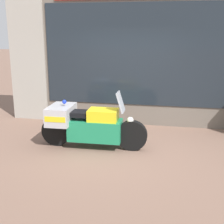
{
  "coord_description": "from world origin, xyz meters",
  "views": [
    {
      "loc": [
        1.1,
        -6.14,
        2.48
      ],
      "look_at": [
        -0.21,
        0.46,
        0.67
      ],
      "focal_mm": 50.0,
      "sensor_mm": 36.0,
      "label": 1
    }
  ],
  "objects": [
    {
      "name": "ground_plane",
      "position": [
        0.0,
        0.0,
        0.0
      ],
      "size": [
        60.0,
        60.0,
        0.0
      ],
      "primitive_type": "plane",
      "color": "#7A5B4C"
    },
    {
      "name": "shop_building",
      "position": [
        -0.45,
        2.0,
        1.79
      ],
      "size": [
        6.62,
        0.55,
        3.56
      ],
      "color": "#6B6056",
      "rests_on": "ground"
    },
    {
      "name": "window_display",
      "position": [
        0.43,
        2.03,
        0.49
      ],
      "size": [
        5.17,
        0.3,
        2.1
      ],
      "color": "slate",
      "rests_on": "ground"
    },
    {
      "name": "paramedic_motorcycle",
      "position": [
        -0.68,
        -0.04,
        0.53
      ],
      "size": [
        2.29,
        0.8,
        1.24
      ],
      "rotation": [
        0.0,
        0.0,
        0.02
      ],
      "color": "black",
      "rests_on": "ground"
    }
  ]
}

